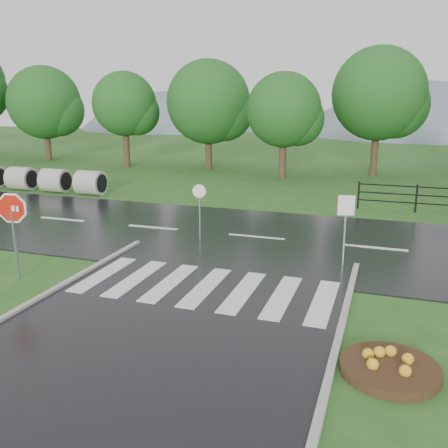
% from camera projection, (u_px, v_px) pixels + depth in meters
% --- Properties ---
extents(ground, '(120.00, 120.00, 0.00)m').
position_uv_depth(ground, '(98.00, 397.00, 8.24)').
color(ground, '#26571D').
rests_on(ground, ground).
extents(main_road, '(90.00, 8.00, 0.04)m').
position_uv_depth(main_road, '(256.00, 238.00, 17.41)').
color(main_road, black).
rests_on(main_road, ground).
extents(crosswalk, '(6.50, 2.80, 0.02)m').
position_uv_depth(crosswalk, '(206.00, 287.00, 12.81)').
color(crosswalk, silver).
rests_on(crosswalk, ground).
extents(hills, '(102.00, 48.00, 48.00)m').
position_uv_depth(hills, '(380.00, 244.00, 70.64)').
color(hills, slate).
rests_on(hills, ground).
extents(treeline, '(83.20, 5.20, 10.00)m').
position_uv_depth(treeline, '(333.00, 178.00, 29.94)').
color(treeline, '#185019').
rests_on(treeline, ground).
extents(culvert_pipes, '(9.70, 1.20, 1.20)m').
position_uv_depth(culvert_pipes, '(22.00, 178.00, 26.25)').
color(culvert_pipes, '#9E9B93').
rests_on(culvert_pipes, ground).
extents(stop_sign, '(1.09, 0.27, 2.52)m').
position_uv_depth(stop_sign, '(12.00, 215.00, 13.15)').
color(stop_sign, '#939399').
rests_on(stop_sign, ground).
extents(flower_bed, '(1.77, 1.77, 0.35)m').
position_uv_depth(flower_bed, '(390.00, 367.00, 8.90)').
color(flower_bed, '#332111').
rests_on(flower_bed, ground).
extents(reg_sign_small, '(0.46, 0.12, 2.12)m').
position_uv_depth(reg_sign_small, '(346.00, 217.00, 14.13)').
color(reg_sign_small, '#939399').
rests_on(reg_sign_small, ground).
extents(reg_sign_round, '(0.44, 0.14, 1.95)m').
position_uv_depth(reg_sign_round, '(199.00, 204.00, 16.84)').
color(reg_sign_round, '#939399').
rests_on(reg_sign_round, ground).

